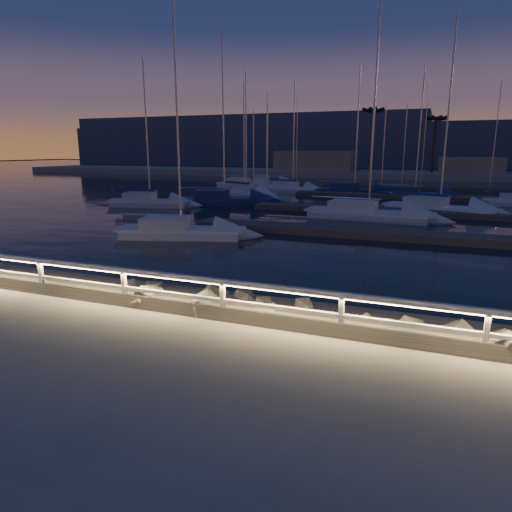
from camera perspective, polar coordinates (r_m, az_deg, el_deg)
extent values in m
plane|color=gray|center=(11.11, 5.35, -9.20)|extent=(400.00, 400.00, 0.00)
cube|color=gray|center=(9.00, 0.75, -15.51)|extent=(240.00, 5.00, 0.20)
cube|color=slate|center=(12.57, 7.23, -8.00)|extent=(240.00, 3.45, 1.29)
plane|color=black|center=(90.07, 19.79, 9.38)|extent=(320.00, 320.00, 0.00)
plane|color=black|center=(11.62, 5.22, -14.68)|extent=(400.00, 400.00, 0.00)
cube|color=white|center=(15.09, -25.26, -2.38)|extent=(0.11, 0.11, 1.00)
cube|color=white|center=(13.12, -16.13, -3.82)|extent=(0.11, 0.11, 1.00)
cube|color=white|center=(11.59, -4.18, -5.56)|extent=(0.11, 0.11, 1.00)
cube|color=white|center=(10.72, 10.59, -7.36)|extent=(0.11, 0.11, 1.00)
cube|color=white|center=(10.64, 26.83, -8.76)|extent=(0.11, 0.11, 1.00)
cube|color=white|center=(10.77, 5.46, -4.28)|extent=(44.00, 0.12, 0.12)
cube|color=white|center=(10.93, 5.40, -6.78)|extent=(44.00, 0.09, 0.09)
cube|color=#E9C468|center=(10.77, 5.42, -4.71)|extent=(44.00, 0.04, 0.03)
cube|color=#635A52|center=(26.45, 14.99, 2.69)|extent=(22.00, 2.00, 0.40)
cube|color=#635A52|center=(36.30, 16.84, 5.33)|extent=(22.00, 2.00, 0.40)
cube|color=#635A52|center=(48.20, 18.06, 7.06)|extent=(22.00, 2.00, 0.40)
cube|color=#635A52|center=(60.14, 18.80, 8.11)|extent=(22.00, 2.00, 0.40)
cube|color=gray|center=(84.06, 19.67, 9.44)|extent=(160.00, 14.00, 1.20)
cube|color=gray|center=(86.46, 7.55, 11.49)|extent=(14.00, 8.00, 4.00)
cube|color=gray|center=(85.11, 25.23, 10.01)|extent=(10.00, 6.00, 3.00)
cylinder|color=#513926|center=(82.61, 14.23, 13.81)|extent=(0.44, 0.44, 10.50)
cylinder|color=#513926|center=(82.90, 21.33, 12.80)|extent=(0.44, 0.44, 9.00)
cube|color=#3C455D|center=(139.92, 20.67, 12.30)|extent=(220.00, 30.00, 14.00)
cube|color=#3C455D|center=(162.51, -1.46, 13.83)|extent=(120.00, 25.00, 18.00)
cube|color=silver|center=(40.59, -13.06, 6.26)|extent=(6.97, 3.76, 0.56)
cube|color=silver|center=(40.55, -13.08, 6.76)|extent=(7.43, 3.57, 0.15)
cube|color=silver|center=(40.84, -14.33, 7.24)|extent=(2.91, 2.24, 0.67)
cylinder|color=#A9A9AE|center=(40.35, -13.53, 15.05)|extent=(0.12, 0.12, 11.52)
cylinder|color=#A9A9AE|center=(40.97, -14.98, 7.94)|extent=(4.04, 1.09, 0.08)
cube|color=silver|center=(25.90, -9.29, 2.64)|extent=(6.92, 4.02, 0.51)
cube|color=silver|center=(25.84, -9.31, 3.35)|extent=(7.35, 3.86, 0.14)
cube|color=silver|center=(26.02, -11.30, 4.06)|extent=(2.92, 2.32, 0.61)
cylinder|color=#A9A9AE|center=(25.51, -9.82, 16.28)|extent=(0.11, 0.11, 11.41)
cylinder|color=#A9A9AE|center=(26.08, -12.32, 5.07)|extent=(3.95, 1.27, 0.07)
cube|color=silver|center=(33.24, 13.85, 4.74)|extent=(8.38, 3.46, 0.59)
cube|color=silver|center=(33.19, 13.89, 5.38)|extent=(9.02, 3.12, 0.16)
cube|color=silver|center=(33.41, 12.02, 6.18)|extent=(3.35, 2.33, 0.70)
cylinder|color=#A9A9AE|center=(33.04, 14.61, 17.84)|extent=(0.13, 0.13, 14.18)
cylinder|color=#A9A9AE|center=(33.50, 11.12, 7.16)|extent=(5.09, 0.56, 0.09)
cube|color=silver|center=(47.46, -1.22, 7.56)|extent=(7.09, 4.74, 0.57)
cube|color=silver|center=(47.42, -1.22, 7.99)|extent=(7.47, 4.65, 0.16)
cube|color=silver|center=(48.07, -2.01, 8.50)|extent=(3.08, 2.59, 0.68)
cylinder|color=#A9A9AE|center=(47.26, -1.26, 15.21)|extent=(0.12, 0.12, 11.72)
cylinder|color=#A9A9AE|center=(48.37, -2.40, 9.14)|extent=(3.91, 1.75, 0.08)
cube|color=navy|center=(41.01, -3.94, 6.64)|extent=(8.33, 5.26, 0.62)
cube|color=navy|center=(40.97, -3.95, 7.18)|extent=(8.81, 5.13, 0.17)
cube|color=navy|center=(41.03, -5.50, 7.71)|extent=(3.58, 2.94, 0.73)
cylinder|color=#A9A9AE|center=(40.84, -4.11, 16.96)|extent=(0.13, 0.13, 13.73)
cylinder|color=#A9A9AE|center=(41.05, -6.29, 8.48)|extent=(4.65, 1.83, 0.09)
cube|color=silver|center=(37.97, 21.93, 5.19)|extent=(8.22, 4.78, 0.56)
cube|color=silver|center=(37.93, 21.97, 5.72)|extent=(8.72, 4.60, 0.15)
cube|color=silver|center=(38.21, 20.46, 6.44)|extent=(3.47, 2.76, 0.66)
cylinder|color=#A9A9AE|center=(37.77, 22.90, 16.10)|extent=(0.12, 0.12, 13.54)
cylinder|color=#A9A9AE|center=(38.33, 19.75, 7.28)|extent=(4.68, 1.51, 0.08)
cube|color=silver|center=(58.97, -1.49, 8.66)|extent=(7.30, 3.56, 0.59)
cube|color=silver|center=(58.94, -1.49, 9.03)|extent=(7.81, 3.33, 0.16)
cube|color=silver|center=(59.45, -2.29, 9.42)|extent=(2.99, 2.21, 0.70)
cylinder|color=#A9A9AE|center=(58.81, -1.53, 15.04)|extent=(0.13, 0.13, 12.14)
cylinder|color=#A9A9AE|center=(59.69, -2.69, 9.95)|extent=(4.31, 0.88, 0.09)
cube|color=silver|center=(53.56, 4.62, 8.16)|extent=(7.03, 3.94, 0.52)
cube|color=silver|center=(53.53, 4.63, 8.52)|extent=(7.48, 3.77, 0.14)
cube|color=silver|center=(54.01, 3.79, 8.92)|extent=(2.95, 2.31, 0.62)
cylinder|color=#A9A9AE|center=(53.38, 4.75, 14.83)|extent=(0.11, 0.11, 11.59)
cylinder|color=#A9A9AE|center=(54.23, 3.38, 9.45)|extent=(4.04, 1.20, 0.08)
cube|color=navy|center=(49.44, 19.23, 7.06)|extent=(7.16, 2.66, 0.51)
cube|color=navy|center=(49.41, 19.26, 7.43)|extent=(7.74, 2.34, 0.14)
cube|color=navy|center=(49.47, 18.15, 7.90)|extent=(2.82, 1.89, 0.60)
cylinder|color=#A9A9AE|center=(49.26, 19.82, 14.65)|extent=(0.11, 0.11, 12.27)
cylinder|color=#A9A9AE|center=(49.49, 17.62, 8.47)|extent=(4.42, 0.27, 0.07)
cube|color=silver|center=(67.09, 1.43, 9.21)|extent=(6.36, 3.95, 0.51)
cube|color=silver|center=(67.07, 1.44, 9.49)|extent=(6.74, 3.84, 0.14)
cube|color=silver|center=(67.05, 0.71, 9.77)|extent=(2.72, 2.22, 0.61)
cylinder|color=#A9A9AE|center=(66.93, 1.46, 14.05)|extent=(0.11, 0.11, 10.49)
cylinder|color=#A9A9AE|center=(67.03, 0.35, 10.17)|extent=(3.57, 1.36, 0.07)
cube|color=navy|center=(51.55, 12.18, 7.72)|extent=(7.96, 3.88, 0.59)
cube|color=navy|center=(51.52, 12.20, 8.13)|extent=(8.51, 3.62, 0.16)
cube|color=navy|center=(51.48, 11.03, 8.61)|extent=(3.26, 2.41, 0.70)
cylinder|color=#A9A9AE|center=(51.40, 12.58, 15.62)|extent=(0.13, 0.13, 13.23)
cylinder|color=#A9A9AE|center=(51.44, 10.46, 9.23)|extent=(4.70, 0.95, 0.09)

